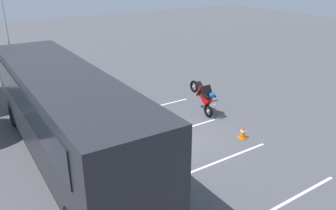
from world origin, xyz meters
TOP-DOWN VIEW (x-y plane):
  - ground_plane at (0.00, 0.00)m, footprint 80.00×80.00m
  - tour_bus at (0.96, 4.10)m, footprint 11.33×2.66m
  - spectator_far_left at (-0.69, 1.59)m, footprint 0.57×0.38m
  - spectator_left at (0.53, 1.19)m, footprint 0.58×0.34m
  - spectator_centre at (1.65, 1.31)m, footprint 0.57×0.32m
  - spectator_right at (2.96, 1.51)m, footprint 0.58×0.36m
  - parked_motorcycle_silver at (-2.15, 2.14)m, footprint 2.03×0.71m
  - stunt_motorcycle at (1.50, -2.50)m, footprint 2.07×0.58m
  - flagpole at (8.60, 4.40)m, footprint 0.78×0.36m
  - traffic_cone at (-1.31, -2.29)m, footprint 0.34×0.34m
  - bay_line_a at (-5.03, -0.73)m, footprint 0.19×4.00m
  - bay_line_b at (-2.17, -0.73)m, footprint 0.18×3.77m
  - bay_line_c at (0.68, -0.73)m, footprint 0.18×3.63m
  - bay_line_d at (3.54, -0.73)m, footprint 0.20×4.64m

SIDE VIEW (x-z plane):
  - ground_plane at x=0.00m, z-range 0.00..0.00m
  - bay_line_a at x=-5.03m, z-range 0.00..0.01m
  - bay_line_b at x=-2.17m, z-range 0.00..0.01m
  - bay_line_c at x=0.68m, z-range 0.00..0.01m
  - bay_line_d at x=3.54m, z-range 0.00..0.01m
  - traffic_cone at x=-1.31m, z-range -0.01..0.62m
  - parked_motorcycle_silver at x=-2.15m, z-range -0.01..0.97m
  - stunt_motorcycle at x=1.50m, z-range 0.18..1.75m
  - spectator_far_left at x=-0.69m, z-range 0.15..1.81m
  - spectator_left at x=0.53m, z-range 0.16..1.85m
  - spectator_centre at x=1.65m, z-range 0.16..1.89m
  - spectator_right at x=2.96m, z-range 0.18..1.97m
  - tour_bus at x=0.96m, z-range 0.02..3.27m
  - flagpole at x=8.60m, z-range -0.05..5.62m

